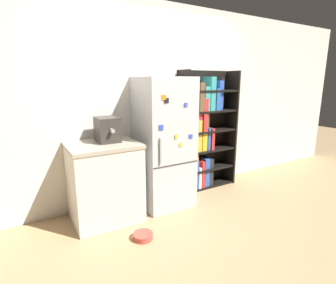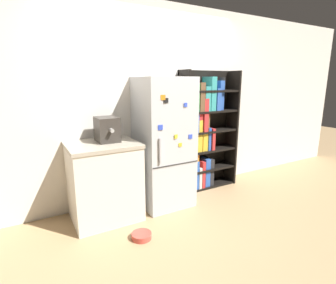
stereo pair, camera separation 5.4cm
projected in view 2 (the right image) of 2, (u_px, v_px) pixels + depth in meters
The scene contains 7 objects.
ground_plane at pixel (169, 206), 3.43m from camera, with size 16.00×16.00×0.00m, color tan.
wall_back at pixel (152, 104), 3.54m from camera, with size 8.00×0.05×2.60m.
refrigerator at pixel (164, 143), 3.36m from camera, with size 0.64×0.65×1.65m.
bookshelf at pixel (202, 132), 3.88m from camera, with size 0.92×0.29×1.75m.
kitchen_counter at pixel (104, 181), 3.06m from camera, with size 0.78×0.66×0.91m.
espresso_machine at pixel (107, 129), 3.01m from camera, with size 0.24×0.35×0.28m.
pet_bowl at pixel (142, 235), 2.72m from camera, with size 0.21×0.21×0.06m.
Camera 2 is at (-1.56, -2.74, 1.59)m, focal length 28.00 mm.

